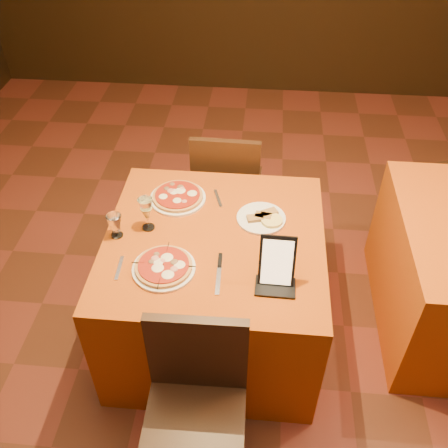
# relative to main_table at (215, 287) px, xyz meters

# --- Properties ---
(floor) EXTENTS (6.00, 7.00, 0.01)m
(floor) POSITION_rel_main_table_xyz_m (0.39, -0.35, -0.38)
(floor) COLOR #5E2D19
(floor) RESTS_ON ground
(main_table) EXTENTS (1.10, 1.10, 0.75)m
(main_table) POSITION_rel_main_table_xyz_m (0.00, 0.00, 0.00)
(main_table) COLOR #AB450B
(main_table) RESTS_ON floor
(chair_main_near) EXTENTS (0.46, 0.46, 0.91)m
(chair_main_near) POSITION_rel_main_table_xyz_m (0.00, -0.83, 0.08)
(chair_main_near) COLOR black
(chair_main_near) RESTS_ON floor
(chair_main_far) EXTENTS (0.48, 0.48, 0.91)m
(chair_main_far) POSITION_rel_main_table_xyz_m (0.00, 0.84, 0.08)
(chair_main_far) COLOR #30210F
(chair_main_far) RESTS_ON floor
(pizza_near) EXTENTS (0.30, 0.30, 0.03)m
(pizza_near) POSITION_rel_main_table_xyz_m (-0.21, -0.24, 0.39)
(pizza_near) COLOR white
(pizza_near) RESTS_ON main_table
(pizza_far) EXTENTS (0.30, 0.30, 0.03)m
(pizza_far) POSITION_rel_main_table_xyz_m (-0.23, 0.28, 0.39)
(pizza_far) COLOR white
(pizza_far) RESTS_ON main_table
(cutlet_dish) EXTENTS (0.26, 0.26, 0.03)m
(cutlet_dish) POSITION_rel_main_table_xyz_m (0.23, 0.16, 0.39)
(cutlet_dish) COLOR white
(cutlet_dish) RESTS_ON main_table
(wine_glass) EXTENTS (0.09, 0.09, 0.19)m
(wine_glass) POSITION_rel_main_table_xyz_m (-0.34, 0.04, 0.47)
(wine_glass) COLOR #EAEB85
(wine_glass) RESTS_ON main_table
(water_glass) EXTENTS (0.07, 0.07, 0.13)m
(water_glass) POSITION_rel_main_table_xyz_m (-0.49, -0.03, 0.44)
(water_glass) COLOR silver
(water_glass) RESTS_ON main_table
(tablet) EXTENTS (0.16, 0.10, 0.23)m
(tablet) POSITION_rel_main_table_xyz_m (0.31, -0.26, 0.49)
(tablet) COLOR black
(tablet) RESTS_ON main_table
(knife) EXTENTS (0.03, 0.25, 0.01)m
(knife) POSITION_rel_main_table_xyz_m (0.05, -0.25, 0.38)
(knife) COLOR #A4A3AA
(knife) RESTS_ON main_table
(fork_near) EXTENTS (0.02, 0.15, 0.01)m
(fork_near) POSITION_rel_main_table_xyz_m (-0.42, -0.25, 0.38)
(fork_near) COLOR silver
(fork_near) RESTS_ON main_table
(fork_far) EXTENTS (0.06, 0.15, 0.01)m
(fork_far) POSITION_rel_main_table_xyz_m (-0.01, 0.31, 0.38)
(fork_far) COLOR silver
(fork_far) RESTS_ON main_table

